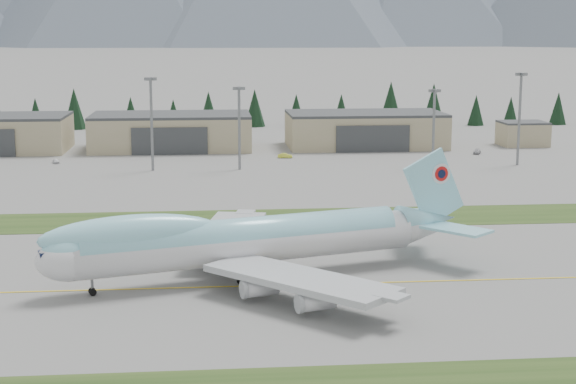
{
  "coord_description": "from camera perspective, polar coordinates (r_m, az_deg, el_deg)",
  "views": [
    {
      "loc": [
        -4.23,
        -120.23,
        35.54
      ],
      "look_at": [
        9.71,
        29.8,
        8.0
      ],
      "focal_mm": 55.0,
      "sensor_mm": 36.0,
      "label": 1
    }
  ],
  "objects": [
    {
      "name": "hangar_center",
      "position": [
        272.01,
        -7.56,
        3.9
      ],
      "size": [
        48.0,
        26.6,
        10.8
      ],
      "color": "tan",
      "rests_on": "ground"
    },
    {
      "name": "ground",
      "position": [
        125.44,
        -3.18,
        -6.12
      ],
      "size": [
        7000.0,
        7000.0,
        0.0
      ],
      "primitive_type": "plane",
      "color": "#5F5E5C",
      "rests_on": "ground"
    },
    {
      "name": "conifer_belt",
      "position": [
        332.83,
        -5.13,
        5.39
      ],
      "size": [
        267.33,
        13.91,
        16.75
      ],
      "color": "black",
      "rests_on": "ground"
    },
    {
      "name": "floodlight_masts",
      "position": [
        229.08,
        -6.02,
        5.4
      ],
      "size": [
        183.71,
        6.81,
        24.69
      ],
      "color": "slate",
      "rests_on": "ground"
    },
    {
      "name": "service_vehicle_b",
      "position": [
        250.87,
        -0.2,
        2.21
      ],
      "size": [
        4.33,
        2.14,
        1.37
      ],
      "primitive_type": "imported",
      "rotation": [
        0.0,
        0.0,
        1.4
      ],
      "color": "#CFD635",
      "rests_on": "ground"
    },
    {
      "name": "control_shed",
      "position": [
        287.75,
        14.93,
        3.68
      ],
      "size": [
        14.0,
        12.0,
        7.6
      ],
      "color": "tan",
      "rests_on": "ground"
    },
    {
      "name": "boeing_747_freighter",
      "position": [
        127.82,
        -2.85,
        -3.1
      ],
      "size": [
        66.95,
        55.53,
        17.67
      ],
      "rotation": [
        0.0,
        0.0,
        0.29
      ],
      "color": "silver",
      "rests_on": "ground"
    },
    {
      "name": "hangar_right",
      "position": [
        276.22,
        5.0,
        4.05
      ],
      "size": [
        48.0,
        26.6,
        10.8
      ],
      "color": "tan",
      "rests_on": "ground"
    },
    {
      "name": "taxiway_line_main",
      "position": [
        125.44,
        -3.18,
        -6.12
      ],
      "size": [
        400.0,
        0.4,
        0.02
      ],
      "primitive_type": "cube",
      "color": "yellow",
      "rests_on": "ground"
    },
    {
      "name": "service_vehicle_a",
      "position": [
        249.1,
        -14.77,
        1.81
      ],
      "size": [
        2.5,
        3.89,
        1.23
      ],
      "primitive_type": "imported",
      "rotation": [
        0.0,
        0.0,
        0.31
      ],
      "color": "white",
      "rests_on": "ground"
    },
    {
      "name": "service_vehicle_c",
      "position": [
        265.14,
        12.12,
        2.42
      ],
      "size": [
        3.56,
        4.99,
        1.34
      ],
      "primitive_type": "imported",
      "rotation": [
        0.0,
        0.0,
        -0.41
      ],
      "color": "#9D9CA1",
      "rests_on": "ground"
    },
    {
      "name": "grass_strip_far",
      "position": [
        169.06,
        -3.76,
        -1.8
      ],
      "size": [
        400.0,
        18.0,
        0.08
      ],
      "primitive_type": "cube",
      "color": "#253F16",
      "rests_on": "ground"
    }
  ]
}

